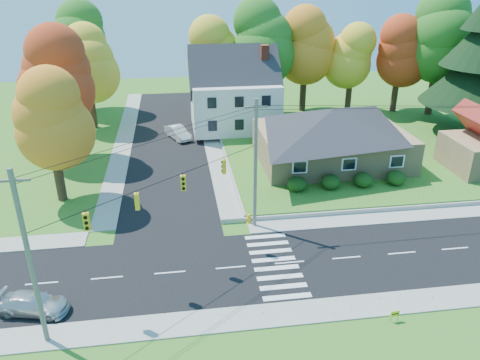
% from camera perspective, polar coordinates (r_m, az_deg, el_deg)
% --- Properties ---
extents(ground, '(120.00, 120.00, 0.00)m').
position_cam_1_polar(ground, '(32.14, 6.06, -9.99)').
color(ground, '#3D7923').
extents(road_main, '(90.00, 8.00, 0.02)m').
position_cam_1_polar(road_main, '(32.14, 6.06, -9.98)').
color(road_main, black).
rests_on(road_main, ground).
extents(road_cross, '(8.00, 44.00, 0.02)m').
position_cam_1_polar(road_cross, '(54.68, -8.75, 4.87)').
color(road_cross, black).
rests_on(road_cross, ground).
extents(sidewalk_north, '(90.00, 2.00, 0.08)m').
position_cam_1_polar(sidewalk_north, '(36.23, 4.18, -5.52)').
color(sidewalk_north, '#9C9A90').
rests_on(sidewalk_north, ground).
extents(sidewalk_south, '(90.00, 2.00, 0.08)m').
position_cam_1_polar(sidewalk_south, '(28.30, 8.56, -15.57)').
color(sidewalk_south, '#9C9A90').
rests_on(sidewalk_south, ground).
extents(lawn, '(30.00, 30.00, 0.50)m').
position_cam_1_polar(lawn, '(53.78, 14.26, 4.32)').
color(lawn, '#3D7923').
rests_on(lawn, ground).
extents(ranch_house, '(14.60, 10.60, 5.40)m').
position_cam_1_polar(ranch_house, '(46.66, 11.14, 5.47)').
color(ranch_house, tan).
rests_on(ranch_house, lawn).
extents(colonial_house, '(10.40, 8.40, 9.60)m').
position_cam_1_polar(colonial_house, '(55.72, -0.64, 10.45)').
color(colonial_house, silver).
rests_on(colonial_house, lawn).
extents(hedge_row, '(10.70, 1.70, 1.27)m').
position_cam_1_polar(hedge_row, '(41.87, 12.93, -0.10)').
color(hedge_row, '#163A10').
rests_on(hedge_row, lawn).
extents(traffic_infrastructure, '(38.10, 10.66, 10.00)m').
position_cam_1_polar(traffic_infrastructure, '(30.69, 5.61, -0.65)').
color(traffic_infrastructure, '#666059').
rests_on(traffic_infrastructure, ground).
extents(tree_lot_0, '(6.72, 6.72, 12.51)m').
position_cam_1_polar(tree_lot_0, '(60.59, -3.42, 15.15)').
color(tree_lot_0, '#3F2A19').
rests_on(tree_lot_0, lawn).
extents(tree_lot_1, '(7.84, 7.84, 14.60)m').
position_cam_1_polar(tree_lot_1, '(60.22, 2.57, 16.37)').
color(tree_lot_1, '#3F2A19').
rests_on(tree_lot_1, lawn).
extents(tree_lot_2, '(7.28, 7.28, 13.56)m').
position_cam_1_polar(tree_lot_2, '(62.65, 8.00, 15.88)').
color(tree_lot_2, '#3F2A19').
rests_on(tree_lot_2, lawn).
extents(tree_lot_3, '(6.16, 6.16, 11.47)m').
position_cam_1_polar(tree_lot_3, '(63.82, 13.53, 14.42)').
color(tree_lot_3, '#3F2A19').
rests_on(tree_lot_3, lawn).
extents(tree_lot_4, '(6.72, 6.72, 12.51)m').
position_cam_1_polar(tree_lot_4, '(65.24, 18.99, 14.59)').
color(tree_lot_4, '#3F2A19').
rests_on(tree_lot_4, lawn).
extents(tree_lot_5, '(8.40, 8.40, 15.64)m').
position_cam_1_polar(tree_lot_5, '(65.15, 23.28, 15.71)').
color(tree_lot_5, '#3F2A19').
rests_on(tree_lot_5, lawn).
extents(tree_west_0, '(6.16, 6.16, 11.47)m').
position_cam_1_polar(tree_west_0, '(40.39, -22.27, 6.90)').
color(tree_west_0, '#3F2A19').
rests_on(tree_west_0, ground).
extents(tree_west_1, '(7.28, 7.28, 13.56)m').
position_cam_1_polar(tree_west_1, '(49.77, -21.19, 11.70)').
color(tree_west_1, '#3F2A19').
rests_on(tree_west_1, ground).
extents(tree_west_2, '(6.72, 6.72, 12.51)m').
position_cam_1_polar(tree_west_2, '(59.33, -18.22, 13.32)').
color(tree_west_2, '#3F2A19').
rests_on(tree_west_2, ground).
extents(tree_west_3, '(7.84, 7.84, 14.60)m').
position_cam_1_polar(tree_west_3, '(67.26, -19.07, 15.55)').
color(tree_west_3, '#3F2A19').
rests_on(tree_west_3, ground).
extents(silver_sedan, '(4.37, 2.61, 1.19)m').
position_cam_1_polar(silver_sedan, '(30.08, -23.93, -13.59)').
color(silver_sedan, silver).
rests_on(silver_sedan, road_main).
extents(white_car, '(3.17, 4.59, 1.43)m').
position_cam_1_polar(white_car, '(54.69, -7.57, 5.75)').
color(white_car, beige).
rests_on(white_car, road_cross).
extents(fire_hydrant, '(0.46, 0.36, 0.81)m').
position_cam_1_polar(fire_hydrant, '(36.28, 1.08, -4.77)').
color(fire_hydrant, '#FFB010').
rests_on(fire_hydrant, ground).
extents(yard_sign, '(0.56, 0.10, 0.70)m').
position_cam_1_polar(yard_sign, '(28.49, 18.38, -15.24)').
color(yard_sign, black).
rests_on(yard_sign, ground).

